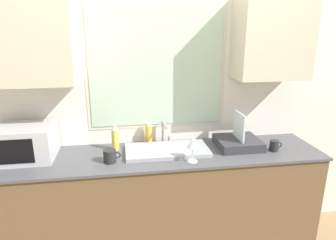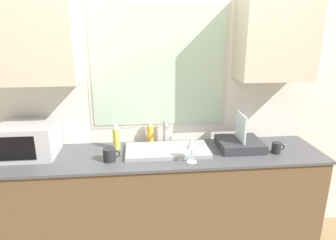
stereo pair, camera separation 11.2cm
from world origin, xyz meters
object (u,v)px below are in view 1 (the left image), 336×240
at_px(dish_rack, 238,142).
at_px(mug_near_sink, 110,156).
at_px(faucet, 165,131).
at_px(wine_glass, 193,143).
at_px(microwave, 25,143).
at_px(spray_bottle, 115,137).
at_px(soap_bottle, 149,134).

relative_size(dish_rack, mug_near_sink, 2.71).
xyz_separation_m(faucet, wine_glass, (0.15, -0.38, 0.03)).
bearing_deg(mug_near_sink, dish_rack, 7.75).
bearing_deg(dish_rack, mug_near_sink, -172.25).
height_order(dish_rack, mug_near_sink, dish_rack).
height_order(microwave, dish_rack, dish_rack).
bearing_deg(faucet, spray_bottle, -171.01).
bearing_deg(faucet, mug_near_sink, -146.47).
relative_size(microwave, mug_near_sink, 3.23).
bearing_deg(faucet, soap_bottle, 169.80).
bearing_deg(spray_bottle, faucet, 8.99).
height_order(soap_bottle, mug_near_sink, soap_bottle).
height_order(microwave, soap_bottle, microwave).
distance_m(dish_rack, wine_glass, 0.50).
height_order(microwave, wine_glass, microwave).
distance_m(dish_rack, soap_bottle, 0.74).
relative_size(mug_near_sink, wine_glass, 0.67).
bearing_deg(mug_near_sink, spray_bottle, 80.86).
relative_size(faucet, dish_rack, 0.58).
relative_size(microwave, spray_bottle, 1.79).
relative_size(microwave, wine_glass, 2.16).
bearing_deg(dish_rack, faucet, 165.40).
xyz_separation_m(dish_rack, wine_glass, (-0.43, -0.22, 0.10)).
xyz_separation_m(faucet, dish_rack, (0.59, -0.15, -0.07)).
relative_size(dish_rack, wine_glass, 1.81).
relative_size(spray_bottle, wine_glass, 1.20).
bearing_deg(spray_bottle, mug_near_sink, -99.14).
distance_m(faucet, wine_glass, 0.41).
bearing_deg(wine_glass, spray_bottle, 150.78).
relative_size(faucet, microwave, 0.49).
bearing_deg(spray_bottle, microwave, -174.37).
distance_m(faucet, soap_bottle, 0.14).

